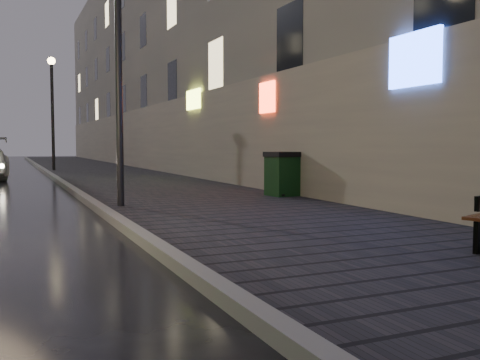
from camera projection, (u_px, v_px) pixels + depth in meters
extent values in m
plane|color=black|center=(40.00, 312.00, 4.40)|extent=(120.00, 120.00, 0.00)
cube|color=black|center=(102.00, 172.00, 25.15)|extent=(4.60, 58.00, 0.15)
cube|color=slate|center=(48.00, 173.00, 24.18)|extent=(0.20, 58.00, 0.15)
cube|color=#605B54|center=(146.00, 52.00, 29.65)|extent=(1.80, 50.00, 13.00)
cylinder|color=black|center=(119.00, 79.00, 10.45)|extent=(0.14, 0.14, 5.00)
cylinder|color=black|center=(53.00, 117.00, 25.06)|extent=(0.14, 0.14, 5.00)
sphere|color=#FFD88C|center=(51.00, 61.00, 24.89)|extent=(0.36, 0.36, 0.36)
cube|color=black|center=(282.00, 176.00, 12.70)|extent=(0.71, 0.71, 0.93)
cube|color=black|center=(283.00, 154.00, 12.66)|extent=(0.76, 0.76, 0.12)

